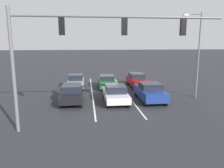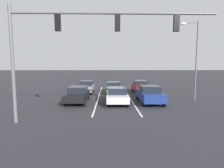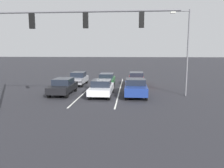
{
  "view_description": "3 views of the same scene",
  "coord_description": "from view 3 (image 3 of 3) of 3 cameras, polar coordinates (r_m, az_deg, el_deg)",
  "views": [
    {
      "loc": [
        2.26,
        24.45,
        5.14
      ],
      "look_at": [
        0.03,
        5.77,
        1.49
      ],
      "focal_mm": 35.0,
      "sensor_mm": 36.0,
      "label": 1
    },
    {
      "loc": [
        0.58,
        22.42,
        3.47
      ],
      "look_at": [
        0.28,
        7.04,
        1.87
      ],
      "focal_mm": 28.0,
      "sensor_mm": 36.0,
      "label": 2
    },
    {
      "loc": [
        -2.75,
        25.81,
        4.09
      ],
      "look_at": [
        -1.25,
        7.66,
        1.32
      ],
      "focal_mm": 35.0,
      "sensor_mm": 36.0,
      "label": 3
    }
  ],
  "objects": [
    {
      "name": "car_black_rightlane_front",
      "position": [
        21.09,
        -12.64,
        -0.54
      ],
      "size": [
        1.82,
        4.41,
        1.52
      ],
      "color": "black",
      "rests_on": "ground_plane"
    },
    {
      "name": "lane_stripe_left_divider",
      "position": [
        23.74,
        2.12,
        -1.25
      ],
      "size": [
        0.12,
        16.91,
        0.01
      ],
      "primitive_type": "cube",
      "color": "silver",
      "rests_on": "ground_plane"
    },
    {
      "name": "car_silver_midlane_front",
      "position": [
        19.91,
        -2.74,
        -0.94
      ],
      "size": [
        1.9,
        4.57,
        1.49
      ],
      "color": "silver",
      "rests_on": "ground_plane"
    },
    {
      "name": "ground_plane",
      "position": [
        26.28,
        -1.35,
        -0.29
      ],
      "size": [
        240.0,
        240.0,
        0.0
      ],
      "primitive_type": "plane",
      "color": "#28282D"
    },
    {
      "name": "car_gray_rightlane_second",
      "position": [
        26.54,
        -8.82,
        1.43
      ],
      "size": [
        1.75,
        4.15,
        1.56
      ],
      "color": "gray",
      "rests_on": "ground_plane"
    },
    {
      "name": "street_lamp_left_shoulder",
      "position": [
        20.74,
        18.74,
        9.09
      ],
      "size": [
        1.71,
        0.24,
        7.67
      ],
      "color": "slate",
      "rests_on": "ground_plane"
    },
    {
      "name": "lane_stripe_center_divider",
      "position": [
        24.13,
        -6.0,
        -1.13
      ],
      "size": [
        0.12,
        16.91,
        0.01
      ],
      "primitive_type": "cube",
      "color": "silver",
      "rests_on": "ground_plane"
    },
    {
      "name": "car_navy_leftlane_front",
      "position": [
        19.86,
        6.18,
        -0.87
      ],
      "size": [
        1.93,
        4.56,
        1.62
      ],
      "color": "navy",
      "rests_on": "ground_plane"
    },
    {
      "name": "car_darkgreen_midlane_second",
      "position": [
        25.8,
        -1.42,
        1.22
      ],
      "size": [
        1.79,
        4.29,
        1.44
      ],
      "color": "#1E5928",
      "rests_on": "ground_plane"
    },
    {
      "name": "traffic_signal_gantry",
      "position": [
        14.86,
        -15.67,
        12.85
      ],
      "size": [
        12.13,
        0.37,
        7.01
      ],
      "color": "slate",
      "rests_on": "ground_plane"
    },
    {
      "name": "car_maroon_leftlane_second",
      "position": [
        25.67,
        6.37,
        1.29
      ],
      "size": [
        1.76,
        4.72,
        1.6
      ],
      "color": "maroon",
      "rests_on": "ground_plane"
    }
  ]
}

